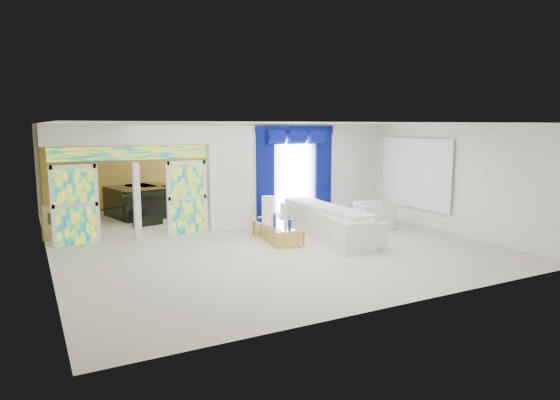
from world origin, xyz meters
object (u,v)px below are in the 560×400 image
coffee_table (277,232)px  grand_piano (136,202)px  armchair (373,215)px  white_sofa (328,224)px  console_table (277,222)px

coffee_table → grand_piano: (-2.54, 5.13, 0.28)m
armchair → grand_piano: size_ratio=0.58×
white_sofa → coffee_table: bearing=176.8°
white_sofa → coffee_table: (-1.35, 0.30, -0.16)m
white_sofa → grand_piano: bearing=134.9°
console_table → armchair: (2.55, -1.17, 0.17)m
console_table → grand_piano: (-3.24, 3.76, 0.30)m
white_sofa → coffee_table: white_sofa is taller
white_sofa → armchair: 1.97m
grand_piano → console_table: bearing=-62.5°
console_table → armchair: armchair is taller
coffee_table → console_table: bearing=62.6°
coffee_table → armchair: (3.25, 0.20, 0.15)m
armchair → console_table: bearing=79.2°
white_sofa → console_table: 1.79m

